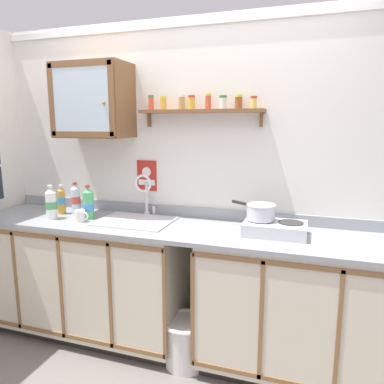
{
  "coord_description": "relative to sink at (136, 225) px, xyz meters",
  "views": [
    {
      "loc": [
        0.91,
        -2.06,
        1.64
      ],
      "look_at": [
        0.11,
        0.38,
        1.17
      ],
      "focal_mm": 34.18,
      "sensor_mm": 36.0,
      "label": 1
    }
  ],
  "objects": [
    {
      "name": "floor",
      "position": [
        0.3,
        -0.29,
        -0.91
      ],
      "size": [
        6.11,
        6.11,
        0.0
      ],
      "primitive_type": "plane",
      "color": "slate",
      "rests_on": "ground"
    },
    {
      "name": "back_wall",
      "position": [
        0.3,
        0.29,
        0.3
      ],
      "size": [
        3.71,
        0.07,
        2.41
      ],
      "color": "silver",
      "rests_on": "ground"
    },
    {
      "name": "lower_cabinet_run",
      "position": [
        -0.43,
        -0.03,
        -0.45
      ],
      "size": [
        1.62,
        0.61,
        0.91
      ],
      "color": "black",
      "rests_on": "ground"
    },
    {
      "name": "lower_cabinet_run_right",
      "position": [
        1.2,
        -0.03,
        -0.45
      ],
      "size": [
        1.31,
        0.61,
        0.91
      ],
      "color": "black",
      "rests_on": "ground"
    },
    {
      "name": "countertop",
      "position": [
        0.3,
        -0.04,
        0.01
      ],
      "size": [
        3.07,
        0.63,
        0.03
      ],
      "primitive_type": "cube",
      "color": "gray",
      "rests_on": "lower_cabinet_run"
    },
    {
      "name": "backsplash",
      "position": [
        0.3,
        0.26,
        0.07
      ],
      "size": [
        3.07,
        0.02,
        0.08
      ],
      "primitive_type": "cube",
      "color": "gray",
      "rests_on": "countertop"
    },
    {
      "name": "sink",
      "position": [
        0.0,
        0.0,
        0.0
      ],
      "size": [
        0.54,
        0.45,
        0.46
      ],
      "color": "silver",
      "rests_on": "countertop"
    },
    {
      "name": "hot_plate_stove",
      "position": [
        1.01,
        -0.02,
        0.07
      ],
      "size": [
        0.4,
        0.27,
        0.09
      ],
      "color": "silver",
      "rests_on": "countertop"
    },
    {
      "name": "saucepan",
      "position": [
        0.91,
        0.0,
        0.17
      ],
      "size": [
        0.32,
        0.24,
        0.1
      ],
      "color": "silver",
      "rests_on": "hot_plate_stove"
    },
    {
      "name": "bottle_soda_green_0",
      "position": [
        -0.38,
        -0.04,
        0.14
      ],
      "size": [
        0.08,
        0.08,
        0.26
      ],
      "color": "#4CB266",
      "rests_on": "countertop"
    },
    {
      "name": "bottle_water_clear_1",
      "position": [
        -0.56,
        0.07,
        0.15
      ],
      "size": [
        0.07,
        0.07,
        0.26
      ],
      "color": "silver",
      "rests_on": "countertop"
    },
    {
      "name": "bottle_opaque_white_2",
      "position": [
        -0.64,
        -0.13,
        0.15
      ],
      "size": [
        0.08,
        0.08,
        0.26
      ],
      "color": "white",
      "rests_on": "countertop"
    },
    {
      "name": "bottle_juice_amber_3",
      "position": [
        -0.67,
        0.03,
        0.14
      ],
      "size": [
        0.06,
        0.06,
        0.23
      ],
      "color": "gold",
      "rests_on": "countertop"
    },
    {
      "name": "mug",
      "position": [
        -0.38,
        -0.13,
        0.07
      ],
      "size": [
        0.11,
        0.08,
        0.09
      ],
      "color": "white",
      "rests_on": "countertop"
    },
    {
      "name": "wall_cabinet",
      "position": [
        -0.38,
        0.1,
        0.91
      ],
      "size": [
        0.56,
        0.35,
        0.55
      ],
      "color": "brown"
    },
    {
      "name": "spice_shelf",
      "position": [
        0.44,
        0.2,
        0.85
      ],
      "size": [
        0.91,
        0.14,
        0.23
      ],
      "color": "brown"
    },
    {
      "name": "warning_sign",
      "position": [
        -0.03,
        0.26,
        0.33
      ],
      "size": [
        0.17,
        0.01,
        0.24
      ],
      "color": "#B2261E"
    },
    {
      "name": "trash_bin",
      "position": [
        0.46,
        -0.19,
        -0.73
      ],
      "size": [
        0.33,
        0.33,
        0.34
      ],
      "color": "silver",
      "rests_on": "ground"
    }
  ]
}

